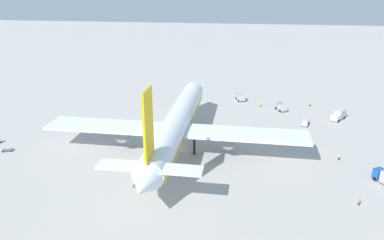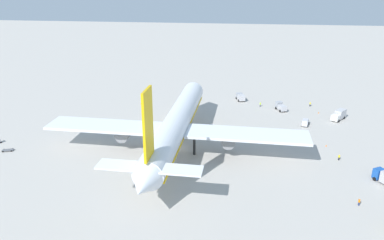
% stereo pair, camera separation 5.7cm
% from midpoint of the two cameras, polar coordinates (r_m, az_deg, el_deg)
% --- Properties ---
extents(ground_plane, '(600.00, 600.00, 0.00)m').
position_cam_midpoint_polar(ground_plane, '(105.09, -2.25, -4.33)').
color(ground_plane, '#ADA8A0').
extents(airliner, '(72.00, 70.08, 25.23)m').
position_cam_midpoint_polar(airliner, '(100.92, -2.46, -0.74)').
color(airliner, silver).
rests_on(airliner, ground).
extents(service_truck_0, '(6.77, 5.90, 3.22)m').
position_cam_midpoint_polar(service_truck_0, '(134.59, 21.43, 0.74)').
color(service_truck_0, white).
rests_on(service_truck_0, ground).
extents(service_truck_3, '(5.52, 3.96, 2.73)m').
position_cam_midpoint_polar(service_truck_3, '(137.90, 13.34, 1.98)').
color(service_truck_3, '#999EA5').
rests_on(service_truck_3, ground).
extents(service_truck_4, '(5.67, 3.74, 2.41)m').
position_cam_midpoint_polar(service_truck_4, '(146.36, 7.39, 3.49)').
color(service_truck_4, '#999EA5').
rests_on(service_truck_4, ground).
extents(service_van, '(4.67, 2.91, 1.97)m').
position_cam_midpoint_polar(service_van, '(126.13, 16.81, -0.32)').
color(service_van, silver).
rests_on(service_van, ground).
extents(baggage_cart_2, '(2.25, 3.52, 0.40)m').
position_cam_midpoint_polar(baggage_cart_2, '(115.18, -26.15, -4.11)').
color(baggage_cart_2, '#595B60').
rests_on(baggage_cart_2, ground).
extents(ground_worker_0, '(0.49, 0.49, 1.77)m').
position_cam_midpoint_polar(ground_worker_0, '(140.38, 10.33, 2.35)').
color(ground_worker_0, '#3F3F47').
rests_on(ground_worker_0, ground).
extents(ground_worker_1, '(0.44, 0.44, 1.73)m').
position_cam_midpoint_polar(ground_worker_1, '(145.12, 17.48, 2.31)').
color(ground_worker_1, black).
rests_on(ground_worker_1, ground).
extents(ground_worker_2, '(0.56, 0.56, 1.69)m').
position_cam_midpoint_polar(ground_worker_2, '(87.42, 24.03, -11.29)').
color(ground_worker_2, navy).
rests_on(ground_worker_2, ground).
extents(ground_worker_3, '(0.50, 0.50, 1.62)m').
position_cam_midpoint_polar(ground_worker_3, '(105.49, 21.42, -5.28)').
color(ground_worker_3, black).
rests_on(ground_worker_3, ground).
extents(traffic_cone_2, '(0.36, 0.36, 0.55)m').
position_cam_midpoint_polar(traffic_cone_2, '(138.83, 18.67, 1.08)').
color(traffic_cone_2, orange).
rests_on(traffic_cone_2, ground).
extents(traffic_cone_3, '(0.36, 0.36, 0.55)m').
position_cam_midpoint_polar(traffic_cone_3, '(112.70, 19.69, -3.66)').
color(traffic_cone_3, orange).
rests_on(traffic_cone_3, ground).
extents(traffic_cone_4, '(0.36, 0.36, 0.55)m').
position_cam_midpoint_polar(traffic_cone_4, '(142.12, -7.75, 2.47)').
color(traffic_cone_4, orange).
rests_on(traffic_cone_4, ground).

